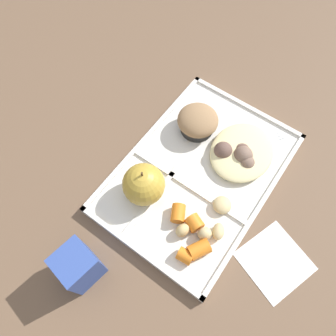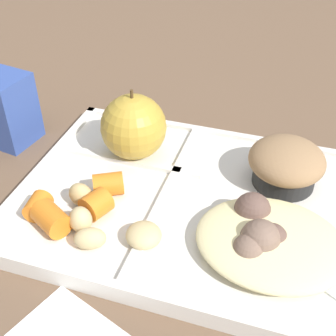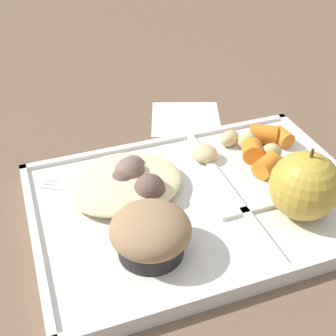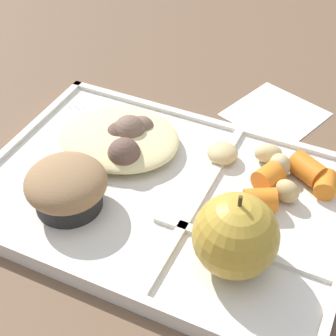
{
  "view_description": "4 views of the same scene",
  "coord_description": "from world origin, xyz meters",
  "px_view_note": "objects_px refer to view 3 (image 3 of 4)",
  "views": [
    {
      "loc": [
        -0.26,
        -0.11,
        0.58
      ],
      "look_at": [
        -0.04,
        0.05,
        0.04
      ],
      "focal_mm": 33.63,
      "sensor_mm": 36.0,
      "label": 1
    },
    {
      "loc": [
        0.08,
        -0.36,
        0.35
      ],
      "look_at": [
        -0.04,
        0.02,
        0.04
      ],
      "focal_mm": 48.36,
      "sensor_mm": 36.0,
      "label": 2
    },
    {
      "loc": [
        0.18,
        0.38,
        0.37
      ],
      "look_at": [
        0.03,
        -0.02,
        0.06
      ],
      "focal_mm": 48.52,
      "sensor_mm": 36.0,
      "label": 3
    },
    {
      "loc": [
        -0.18,
        0.36,
        0.41
      ],
      "look_at": [
        -0.01,
        0.0,
        0.05
      ],
      "focal_mm": 56.57,
      "sensor_mm": 36.0,
      "label": 4
    }
  ],
  "objects_px": {
    "lunch_tray": "(200,204)",
    "bran_muffin": "(151,233)",
    "plastic_fork": "(94,189)",
    "green_apple": "(305,186)"
  },
  "relations": [
    {
      "from": "lunch_tray",
      "to": "green_apple",
      "type": "relative_size",
      "value": 4.48
    },
    {
      "from": "lunch_tray",
      "to": "plastic_fork",
      "type": "xyz_separation_m",
      "value": [
        0.12,
        -0.06,
        0.01
      ]
    },
    {
      "from": "bran_muffin",
      "to": "lunch_tray",
      "type": "bearing_deg",
      "value": -143.97
    },
    {
      "from": "lunch_tray",
      "to": "green_apple",
      "type": "xyz_separation_m",
      "value": [
        -0.1,
        0.06,
        0.05
      ]
    },
    {
      "from": "green_apple",
      "to": "plastic_fork",
      "type": "bearing_deg",
      "value": -29.26
    },
    {
      "from": "bran_muffin",
      "to": "green_apple",
      "type": "bearing_deg",
      "value": 180.0
    },
    {
      "from": "plastic_fork",
      "to": "green_apple",
      "type": "bearing_deg",
      "value": 150.74
    },
    {
      "from": "lunch_tray",
      "to": "bran_muffin",
      "type": "distance_m",
      "value": 0.11
    },
    {
      "from": "green_apple",
      "to": "plastic_fork",
      "type": "distance_m",
      "value": 0.25
    },
    {
      "from": "plastic_fork",
      "to": "lunch_tray",
      "type": "bearing_deg",
      "value": 152.47
    }
  ]
}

